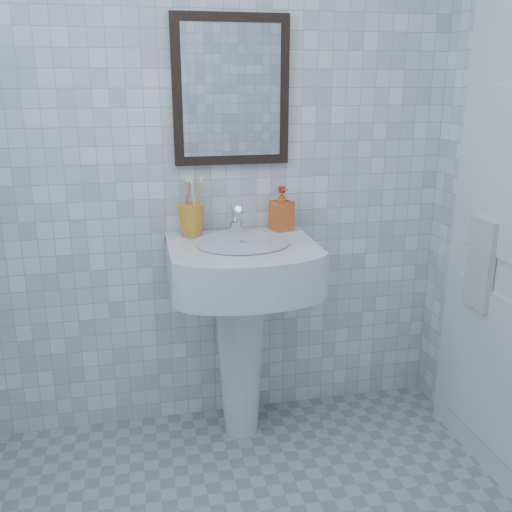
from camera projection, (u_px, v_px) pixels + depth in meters
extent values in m
cube|color=white|center=(210.00, 162.00, 2.51)|extent=(2.20, 0.02, 2.50)
cone|color=white|center=(241.00, 356.00, 2.61)|extent=(0.24, 0.24, 0.77)
cube|color=white|center=(242.00, 265.00, 2.42)|extent=(0.62, 0.44, 0.19)
cube|color=white|center=(235.00, 235.00, 2.56)|extent=(0.62, 0.11, 0.03)
cylinder|color=silver|center=(243.00, 243.00, 2.36)|extent=(0.39, 0.39, 0.01)
cylinder|color=white|center=(236.00, 227.00, 2.52)|extent=(0.05, 0.05, 0.05)
cylinder|color=white|center=(236.00, 214.00, 2.48)|extent=(0.03, 0.11, 0.09)
cylinder|color=white|center=(235.00, 217.00, 2.53)|extent=(0.03, 0.06, 0.10)
imported|color=#CC3F13|center=(282.00, 209.00, 2.56)|extent=(0.11, 0.11, 0.19)
cube|color=black|center=(231.00, 91.00, 2.42)|extent=(0.50, 0.04, 0.62)
cube|color=silver|center=(232.00, 91.00, 2.40)|extent=(0.42, 0.00, 0.54)
torus|color=white|center=(490.00, 221.00, 2.30)|extent=(0.01, 0.18, 0.18)
cube|color=beige|center=(480.00, 264.00, 2.34)|extent=(0.03, 0.16, 0.38)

